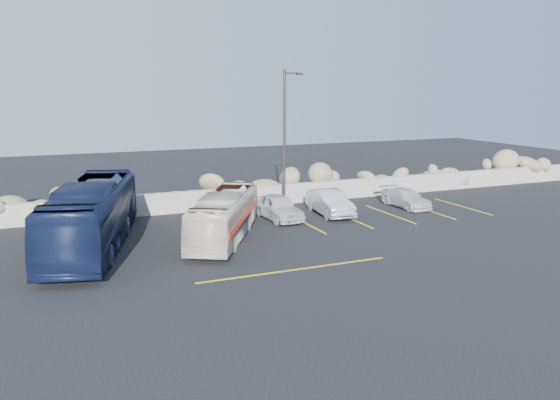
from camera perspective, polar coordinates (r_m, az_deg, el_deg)
name	(u,v)px	position (r m, az deg, el deg)	size (l,w,h in m)	color
ground	(320,268)	(21.78, 4.25, -7.11)	(90.00, 90.00, 0.00)	black
seawall	(229,198)	(32.43, -5.35, 0.18)	(60.00, 0.40, 1.20)	gray
riprap_pile	(223,183)	(33.43, -5.99, 1.73)	(54.00, 2.80, 2.60)	#887459
parking_lines	(352,225)	(28.62, 7.52, -2.62)	(18.16, 9.36, 0.01)	gold
lamppost	(285,138)	(30.45, 0.56, 6.52)	(1.14, 0.18, 8.00)	#302E2A
vintage_bus	(225,216)	(25.72, -5.81, -1.65)	(1.87, 7.99, 2.23)	silver
tour_coach	(92,216)	(25.37, -19.02, -1.56)	(2.49, 10.64, 2.96)	#111938
car_a	(278,207)	(29.53, -0.21, -0.74)	(1.60, 3.98, 1.36)	beige
car_b	(330,202)	(30.76, 5.22, -0.26)	(1.47, 4.21, 1.39)	#B5B5BA
car_c	(406,198)	(33.48, 13.03, 0.19)	(1.52, 3.74, 1.09)	beige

